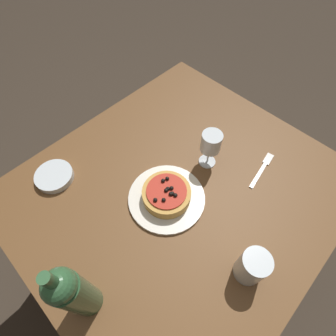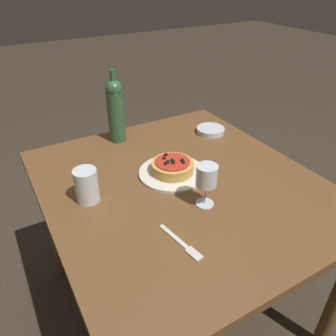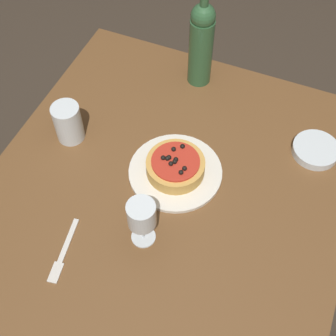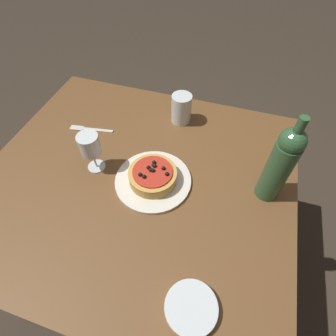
{
  "view_description": "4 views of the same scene",
  "coord_description": "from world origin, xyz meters",
  "px_view_note": "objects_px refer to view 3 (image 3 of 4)",
  "views": [
    {
      "loc": [
        0.36,
        0.3,
        1.6
      ],
      "look_at": [
        0.01,
        -0.05,
        0.85
      ],
      "focal_mm": 28.0,
      "sensor_mm": 36.0,
      "label": 1
    },
    {
      "loc": [
        -0.89,
        0.57,
        1.49
      ],
      "look_at": [
        0.03,
        0.04,
        0.82
      ],
      "focal_mm": 35.0,
      "sensor_mm": 36.0,
      "label": 2
    },
    {
      "loc": [
        -0.66,
        -0.28,
        1.89
      ],
      "look_at": [
        0.03,
        0.01,
        0.83
      ],
      "focal_mm": 50.0,
      "sensor_mm": 36.0,
      "label": 3
    },
    {
      "loc": [
        0.28,
        -0.51,
        1.53
      ],
      "look_at": [
        0.11,
        0.02,
        0.83
      ],
      "focal_mm": 28.0,
      "sensor_mm": 36.0,
      "label": 4
    }
  ],
  "objects_px": {
    "dinner_plate": "(174,171)",
    "wine_bottle": "(201,43)",
    "fork": "(63,254)",
    "wine_glass": "(142,216)",
    "dining_table": "(167,207)",
    "water_cup": "(68,123)",
    "pizza": "(174,165)",
    "side_bowl": "(316,150)"
  },
  "relations": [
    {
      "from": "pizza",
      "to": "side_bowl",
      "type": "xyz_separation_m",
      "value": [
        0.23,
        -0.36,
        -0.02
      ]
    },
    {
      "from": "dinner_plate",
      "to": "wine_bottle",
      "type": "distance_m",
      "value": 0.42
    },
    {
      "from": "dinner_plate",
      "to": "fork",
      "type": "height_order",
      "value": "dinner_plate"
    },
    {
      "from": "wine_glass",
      "to": "water_cup",
      "type": "bearing_deg",
      "value": 56.64
    },
    {
      "from": "dinner_plate",
      "to": "wine_bottle",
      "type": "relative_size",
      "value": 0.81
    },
    {
      "from": "water_cup",
      "to": "fork",
      "type": "distance_m",
      "value": 0.4
    },
    {
      "from": "pizza",
      "to": "fork",
      "type": "xyz_separation_m",
      "value": [
        -0.35,
        0.17,
        -0.03
      ]
    },
    {
      "from": "pizza",
      "to": "wine_bottle",
      "type": "bearing_deg",
      "value": 10.0
    },
    {
      "from": "dining_table",
      "to": "water_cup",
      "type": "relative_size",
      "value": 8.92
    },
    {
      "from": "dinner_plate",
      "to": "water_cup",
      "type": "xyz_separation_m",
      "value": [
        0.01,
        0.34,
        0.06
      ]
    },
    {
      "from": "pizza",
      "to": "water_cup",
      "type": "xyz_separation_m",
      "value": [
        0.01,
        0.34,
        0.03
      ]
    },
    {
      "from": "dining_table",
      "to": "side_bowl",
      "type": "distance_m",
      "value": 0.48
    },
    {
      "from": "dining_table",
      "to": "side_bowl",
      "type": "bearing_deg",
      "value": -50.44
    },
    {
      "from": "dining_table",
      "to": "water_cup",
      "type": "xyz_separation_m",
      "value": [
        0.07,
        0.35,
        0.16
      ]
    },
    {
      "from": "dining_table",
      "to": "dinner_plate",
      "type": "relative_size",
      "value": 4.13
    },
    {
      "from": "pizza",
      "to": "water_cup",
      "type": "relative_size",
      "value": 1.34
    },
    {
      "from": "dining_table",
      "to": "pizza",
      "type": "bearing_deg",
      "value": 3.9
    },
    {
      "from": "dinner_plate",
      "to": "wine_glass",
      "type": "xyz_separation_m",
      "value": [
        -0.22,
        -0.01,
        0.11
      ]
    },
    {
      "from": "pizza",
      "to": "water_cup",
      "type": "bearing_deg",
      "value": 89.13
    },
    {
      "from": "wine_bottle",
      "to": "fork",
      "type": "relative_size",
      "value": 1.82
    },
    {
      "from": "dinner_plate",
      "to": "side_bowl",
      "type": "xyz_separation_m",
      "value": [
        0.23,
        -0.36,
        0.01
      ]
    },
    {
      "from": "pizza",
      "to": "wine_bottle",
      "type": "relative_size",
      "value": 0.5
    },
    {
      "from": "side_bowl",
      "to": "fork",
      "type": "bearing_deg",
      "value": 137.64
    },
    {
      "from": "dinner_plate",
      "to": "dining_table",
      "type": "bearing_deg",
      "value": -176.1
    },
    {
      "from": "wine_bottle",
      "to": "side_bowl",
      "type": "height_order",
      "value": "wine_bottle"
    },
    {
      "from": "fork",
      "to": "wine_glass",
      "type": "bearing_deg",
      "value": 116.74
    },
    {
      "from": "dining_table",
      "to": "wine_glass",
      "type": "height_order",
      "value": "wine_glass"
    },
    {
      "from": "water_cup",
      "to": "side_bowl",
      "type": "bearing_deg",
      "value": -72.28
    },
    {
      "from": "dining_table",
      "to": "pizza",
      "type": "xyz_separation_m",
      "value": [
        0.07,
        0.0,
        0.13
      ]
    },
    {
      "from": "dinner_plate",
      "to": "wine_glass",
      "type": "bearing_deg",
      "value": -178.57
    },
    {
      "from": "dinner_plate",
      "to": "side_bowl",
      "type": "bearing_deg",
      "value": -57.53
    },
    {
      "from": "wine_glass",
      "to": "water_cup",
      "type": "xyz_separation_m",
      "value": [
        0.23,
        0.35,
        -0.05
      ]
    },
    {
      "from": "wine_glass",
      "to": "side_bowl",
      "type": "bearing_deg",
      "value": -38.1
    },
    {
      "from": "wine_bottle",
      "to": "dinner_plate",
      "type": "bearing_deg",
      "value": -170.0
    },
    {
      "from": "side_bowl",
      "to": "fork",
      "type": "xyz_separation_m",
      "value": [
        -0.58,
        0.53,
        -0.01
      ]
    },
    {
      "from": "dinner_plate",
      "to": "water_cup",
      "type": "relative_size",
      "value": 2.16
    },
    {
      "from": "wine_glass",
      "to": "side_bowl",
      "type": "distance_m",
      "value": 0.59
    },
    {
      "from": "dining_table",
      "to": "pizza",
      "type": "distance_m",
      "value": 0.15
    },
    {
      "from": "pizza",
      "to": "wine_glass",
      "type": "xyz_separation_m",
      "value": [
        -0.22,
        -0.01,
        0.08
      ]
    },
    {
      "from": "water_cup",
      "to": "fork",
      "type": "height_order",
      "value": "water_cup"
    },
    {
      "from": "dinner_plate",
      "to": "water_cup",
      "type": "height_order",
      "value": "water_cup"
    },
    {
      "from": "dinner_plate",
      "to": "fork",
      "type": "relative_size",
      "value": 1.46
    }
  ]
}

